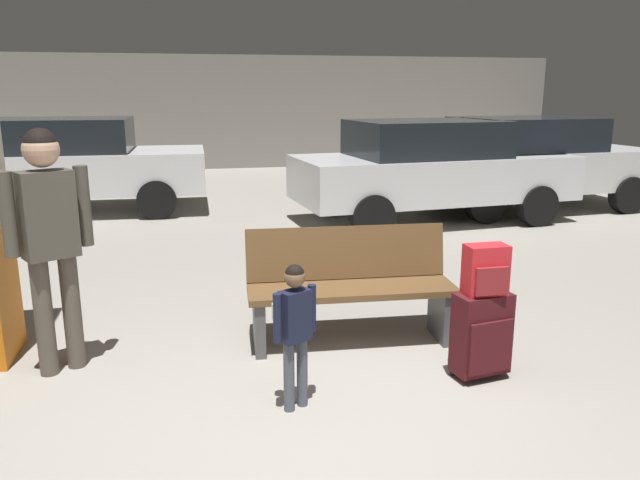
{
  "coord_description": "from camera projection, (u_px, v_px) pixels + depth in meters",
  "views": [
    {
      "loc": [
        -0.67,
        -3.06,
        1.93
      ],
      "look_at": [
        0.25,
        1.3,
        0.85
      ],
      "focal_mm": 34.57,
      "sensor_mm": 36.0,
      "label": 1
    }
  ],
  "objects": [
    {
      "name": "ground_plane",
      "position": [
        253.0,
        262.0,
        7.31
      ],
      "size": [
        18.0,
        18.0,
        0.1
      ],
      "primitive_type": "cube",
      "color": "gray"
    },
    {
      "name": "garage_back_wall",
      "position": [
        215.0,
        113.0,
        15.39
      ],
      "size": [
        18.0,
        0.12,
        2.8
      ],
      "primitive_type": "cube",
      "color": "gray",
      "rests_on": "ground_plane"
    },
    {
      "name": "bench",
      "position": [
        350.0,
        287.0,
        4.81
      ],
      "size": [
        1.63,
        0.62,
        0.89
      ],
      "color": "brown",
      "rests_on": "ground_plane"
    },
    {
      "name": "suitcase",
      "position": [
        482.0,
        334.0,
        4.19
      ],
      "size": [
        0.41,
        0.28,
        0.6
      ],
      "color": "#471419",
      "rests_on": "ground_plane"
    },
    {
      "name": "backpack_bright",
      "position": [
        486.0,
        271.0,
        4.08
      ],
      "size": [
        0.28,
        0.19,
        0.34
      ],
      "color": "red",
      "rests_on": "suitcase"
    },
    {
      "name": "child",
      "position": [
        295.0,
        321.0,
        3.72
      ],
      "size": [
        0.28,
        0.18,
        0.93
      ],
      "color": "#4C5160",
      "rests_on": "ground_plane"
    },
    {
      "name": "adult",
      "position": [
        49.0,
        226.0,
        4.13
      ],
      "size": [
        0.52,
        0.34,
        1.7
      ],
      "color": "brown",
      "rests_on": "ground_plane"
    },
    {
      "name": "parked_car_near",
      "position": [
        431.0,
        168.0,
        9.2
      ],
      "size": [
        4.25,
        2.12,
        1.51
      ],
      "color": "silver",
      "rests_on": "ground_plane"
    },
    {
      "name": "parked_car_far",
      "position": [
        72.0,
        163.0,
        9.87
      ],
      "size": [
        4.11,
        1.83,
        1.51
      ],
      "color": "silver",
      "rests_on": "ground_plane"
    },
    {
      "name": "parked_car_side",
      "position": [
        529.0,
        161.0,
        10.16
      ],
      "size": [
        4.23,
        2.07,
        1.51
      ],
      "color": "silver",
      "rests_on": "ground_plane"
    }
  ]
}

